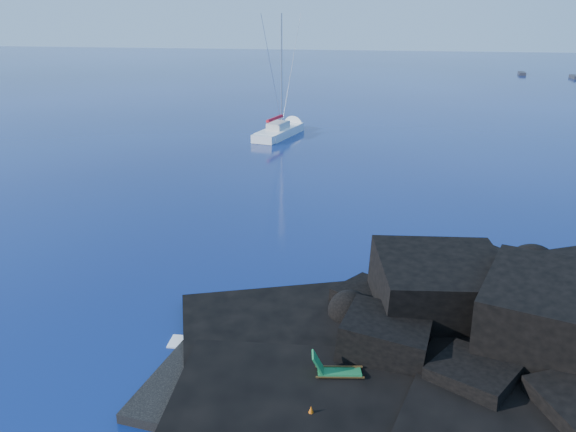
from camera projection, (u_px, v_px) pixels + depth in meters
The scene contains 11 objects.
ground at pixel (146, 384), 19.42m from camera, with size 400.00×400.00×0.00m, color black.
headland at pixel (526, 378), 19.78m from camera, with size 24.00×24.00×3.60m, color black, non-canonical shape.
beach at pixel (276, 391), 19.05m from camera, with size 8.50×6.00×0.70m, color black.
surf_foam at pixel (312, 325), 23.11m from camera, with size 10.00×8.00×0.06m, color white, non-canonical shape.
sailboat at pixel (280, 136), 59.52m from camera, with size 2.47×11.79×12.36m, color white, non-canonical shape.
deck_chair at pixel (340, 366), 18.85m from camera, with size 1.67×0.73×1.15m, color #176935, non-canonical shape.
towel at pixel (255, 387), 18.69m from camera, with size 1.74×0.82×0.05m, color white.
sunbather at pixel (255, 383), 18.64m from camera, with size 1.65×0.45×0.24m, color tan, non-canonical shape.
marker_cone at pixel (311, 413), 17.10m from camera, with size 0.34×0.34×0.52m, color #D0560A.
distant_boat_a at pixel (522, 75), 120.85m from camera, with size 1.34×4.32×0.58m, color #28272C.
distant_boat_b at pixel (575, 78), 113.83m from camera, with size 1.44×4.63×0.62m, color #28282D.
Camera 1 is at (8.03, -15.03, 12.04)m, focal length 35.00 mm.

